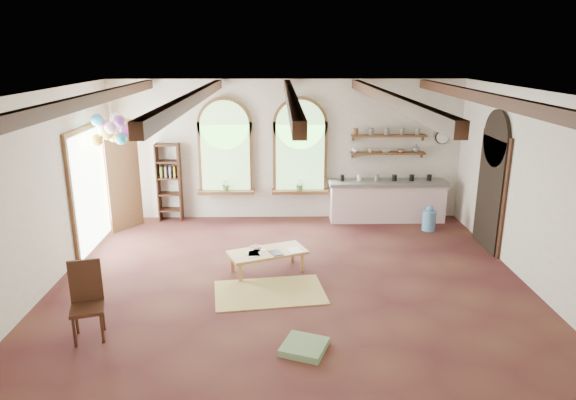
{
  "coord_description": "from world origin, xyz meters",
  "views": [
    {
      "loc": [
        -0.2,
        -8.1,
        3.82
      ],
      "look_at": [
        -0.03,
        0.6,
        1.26
      ],
      "focal_mm": 32.0,
      "sensor_mm": 36.0,
      "label": 1
    }
  ],
  "objects_px": {
    "side_chair": "(88,317)",
    "balloon_cluster": "(112,129)",
    "kitchen_counter": "(387,200)",
    "coffee_table": "(268,253)"
  },
  "relations": [
    {
      "from": "kitchen_counter",
      "to": "coffee_table",
      "type": "bearing_deg",
      "value": -133.73
    },
    {
      "from": "kitchen_counter",
      "to": "balloon_cluster",
      "type": "height_order",
      "value": "balloon_cluster"
    },
    {
      "from": "kitchen_counter",
      "to": "coffee_table",
      "type": "relative_size",
      "value": 1.8
    },
    {
      "from": "side_chair",
      "to": "balloon_cluster",
      "type": "xyz_separation_m",
      "value": [
        -0.59,
        3.6,
        2.04
      ]
    },
    {
      "from": "coffee_table",
      "to": "balloon_cluster",
      "type": "bearing_deg",
      "value": 154.21
    },
    {
      "from": "coffee_table",
      "to": "balloon_cluster",
      "type": "height_order",
      "value": "balloon_cluster"
    },
    {
      "from": "kitchen_counter",
      "to": "side_chair",
      "type": "distance_m",
      "value": 7.13
    },
    {
      "from": "kitchen_counter",
      "to": "side_chair",
      "type": "relative_size",
      "value": 2.47
    },
    {
      "from": "kitchen_counter",
      "to": "balloon_cluster",
      "type": "distance_m",
      "value": 6.16
    },
    {
      "from": "coffee_table",
      "to": "side_chair",
      "type": "height_order",
      "value": "side_chair"
    }
  ]
}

